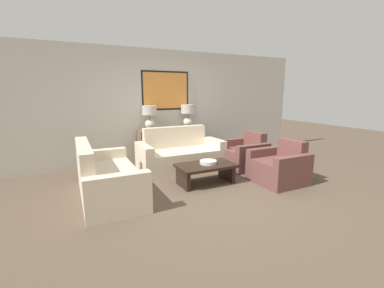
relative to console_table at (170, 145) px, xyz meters
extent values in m
plane|color=brown|center=(0.00, -2.19, -0.40)|extent=(20.00, 20.00, 0.00)
cube|color=beige|center=(0.00, 0.27, 0.92)|extent=(7.63, 0.10, 2.65)
cube|color=black|center=(0.00, 0.21, 1.30)|extent=(1.18, 0.01, 0.92)
cube|color=orange|center=(0.00, 0.20, 1.30)|extent=(1.10, 0.02, 0.84)
cube|color=brown|center=(0.00, 0.00, 0.00)|extent=(1.50, 0.37, 0.81)
cylinder|color=silver|center=(-0.48, 0.00, 0.42)|extent=(0.18, 0.18, 0.02)
sphere|color=silver|center=(-0.48, 0.00, 0.54)|extent=(0.22, 0.22, 0.22)
cylinder|color=#8C7A51|center=(-0.48, 0.00, 0.70)|extent=(0.02, 0.02, 0.10)
cylinder|color=#B2ADA3|center=(-0.48, 0.00, 0.86)|extent=(0.33, 0.33, 0.21)
cylinder|color=silver|center=(0.48, 0.00, 0.42)|extent=(0.18, 0.18, 0.02)
sphere|color=silver|center=(0.48, 0.00, 0.54)|extent=(0.22, 0.22, 0.22)
cylinder|color=#8C7A51|center=(0.48, 0.00, 0.70)|extent=(0.02, 0.02, 0.10)
cylinder|color=#B2ADA3|center=(0.48, 0.00, 0.86)|extent=(0.33, 0.33, 0.21)
cube|color=beige|center=(0.00, -0.77, -0.19)|extent=(1.47, 0.70, 0.42)
cube|color=beige|center=(0.00, -0.33, 0.04)|extent=(1.47, 0.18, 0.90)
cube|color=beige|center=(-0.83, -0.68, -0.10)|extent=(0.18, 0.88, 0.61)
cube|color=beige|center=(0.83, -0.68, -0.10)|extent=(0.18, 0.88, 0.61)
cube|color=beige|center=(-1.57, -1.59, -0.19)|extent=(0.70, 1.47, 0.42)
cube|color=beige|center=(-2.01, -1.59, 0.04)|extent=(0.18, 1.47, 0.90)
cube|color=beige|center=(-1.66, -2.41, -0.10)|extent=(0.88, 0.18, 0.61)
cube|color=beige|center=(-1.66, -0.76, -0.10)|extent=(0.88, 0.18, 0.61)
cube|color=black|center=(0.03, -1.75, -0.06)|extent=(1.05, 0.62, 0.05)
cube|color=black|center=(-0.43, -1.75, -0.25)|extent=(0.07, 0.49, 0.31)
cube|color=black|center=(0.49, -1.75, -0.25)|extent=(0.07, 0.49, 0.31)
cylinder|color=beige|center=(0.09, -1.74, -0.01)|extent=(0.31, 0.31, 0.06)
cube|color=brown|center=(1.18, -1.22, -0.19)|extent=(0.65, 0.59, 0.43)
cube|color=brown|center=(1.60, -1.22, -0.01)|extent=(0.18, 0.59, 0.79)
cube|color=brown|center=(1.27, -0.85, -0.11)|extent=(0.83, 0.14, 0.59)
cube|color=brown|center=(1.27, -1.58, -0.11)|extent=(0.83, 0.14, 0.59)
cube|color=brown|center=(1.18, -2.29, -0.19)|extent=(0.65, 0.59, 0.43)
cube|color=brown|center=(1.60, -2.29, -0.01)|extent=(0.18, 0.59, 0.79)
cube|color=brown|center=(1.27, -1.93, -0.11)|extent=(0.83, 0.14, 0.59)
cube|color=brown|center=(1.27, -2.66, -0.11)|extent=(0.83, 0.14, 0.59)
camera|label=1|loc=(-2.18, -5.73, 1.27)|focal=24.00mm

